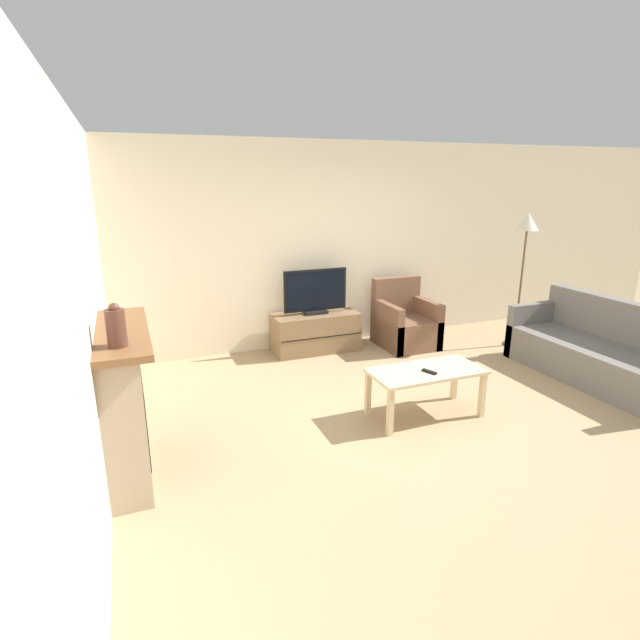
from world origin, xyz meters
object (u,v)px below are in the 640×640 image
mantel_vase_left (116,327)px  tv (315,293)px  fireplace (124,400)px  coffee_table (426,376)px  tv_stand (315,332)px  remote (429,372)px  floor_lamp (526,234)px  couch (602,355)px  armchair (404,324)px

mantel_vase_left → tv: 3.46m
fireplace → coffee_table: size_ratio=1.22×
tv_stand → coffee_table: size_ratio=1.04×
mantel_vase_left → coffee_table: bearing=6.9°
tv → tv_stand: bearing=90.0°
mantel_vase_left → tv_stand: 3.58m
remote → floor_lamp: 2.95m
coffee_table → mantel_vase_left: bearing=-173.1°
fireplace → remote: fireplace is taller
coffee_table → fireplace: bearing=178.4°
tv_stand → floor_lamp: (2.64, -0.80, 1.27)m
fireplace → mantel_vase_left: 0.80m
tv_stand → tv: 0.53m
couch → floor_lamp: size_ratio=1.15×
remote → tv_stand: bearing=74.8°
armchair → floor_lamp: (1.42, -0.56, 1.23)m
tv → armchair: (1.21, -0.24, -0.49)m
couch → tv: bearing=141.4°
coffee_table → floor_lamp: bearing=30.3°
mantel_vase_left → tv_stand: bearing=46.5°
mantel_vase_left → couch: mantel_vase_left is taller
fireplace → couch: fireplace is taller
tv → coffee_table: size_ratio=0.79×
tv_stand → armchair: bearing=-11.1°
fireplace → mantel_vase_left: size_ratio=4.44×
floor_lamp → mantel_vase_left: bearing=-161.3°
tv → coffee_table: 2.21m
mantel_vase_left → tv: mantel_vase_left is taller
tv_stand → remote: 2.26m
floor_lamp → tv_stand: bearing=163.2°
floor_lamp → couch: bearing=-89.1°
tv_stand → tv: size_ratio=1.32×
remote → couch: bearing=-19.8°
tv_stand → couch: 3.40m
coffee_table → remote: remote is taller
fireplace → tv: (2.37, 2.09, 0.20)m
mantel_vase_left → fireplace: bearing=92.4°
tv → floor_lamp: floor_lamp is taller
couch → floor_lamp: 1.80m
couch → floor_lamp: floor_lamp is taller
fireplace → couch: 5.04m
mantel_vase_left → remote: mantel_vase_left is taller
tv → coffee_table: bearing=-82.2°
mantel_vase_left → armchair: mantel_vase_left is taller
coffee_table → remote: 0.10m
mantel_vase_left → tv: bearing=46.5°
tv_stand → couch: bearing=-38.6°
remote → couch: couch is taller
armchair → coffee_table: armchair is taller
mantel_vase_left → couch: (5.02, 0.36, -0.99)m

